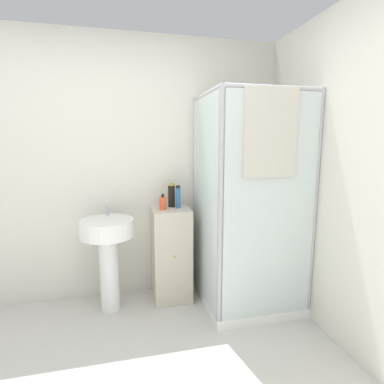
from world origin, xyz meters
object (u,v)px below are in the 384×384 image
shampoo_bottle_tall_black (172,195)px  shampoo_bottle_blue (178,197)px  sink (108,245)px  soap_dispenser (163,203)px

shampoo_bottle_tall_black → shampoo_bottle_blue: bearing=-54.3°
sink → shampoo_bottle_tall_black: bearing=14.2°
soap_dispenser → shampoo_bottle_blue: size_ratio=0.70×
shampoo_bottle_tall_black → shampoo_bottle_blue: shampoo_bottle_tall_black is taller
sink → soap_dispenser: (0.50, 0.04, 0.35)m
soap_dispenser → sink: bearing=-174.9°
shampoo_bottle_tall_black → shampoo_bottle_blue: (0.05, -0.07, -0.01)m
shampoo_bottle_tall_black → soap_dispenser: bearing=-132.9°
sink → shampoo_bottle_tall_black: 0.74m
soap_dispenser → shampoo_bottle_tall_black: size_ratio=0.65×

